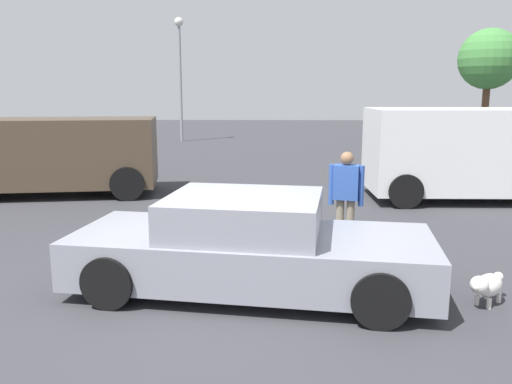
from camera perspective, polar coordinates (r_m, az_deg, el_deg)
ground_plane at (r=6.70m, az=-3.32°, el=-11.21°), size 80.00×80.00×0.00m
sedan_foreground at (r=6.68m, az=-0.67°, el=-6.00°), size 4.72×2.41×1.24m
dog at (r=6.89m, az=23.94°, el=-9.29°), size 0.55×0.54×0.42m
van_white at (r=13.30m, az=23.49°, el=4.15°), size 5.21×2.29×2.13m
suv_dark at (r=13.64m, az=-20.88°, el=3.97°), size 4.93×2.66×1.87m
pedestrian at (r=8.60m, az=9.82°, el=0.11°), size 0.55×0.34×1.57m
light_post_near at (r=26.93m, az=-8.34°, el=14.34°), size 0.44×0.44×6.06m
tree_back_left at (r=34.65m, az=24.12°, el=13.08°), size 3.55×3.55×6.16m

